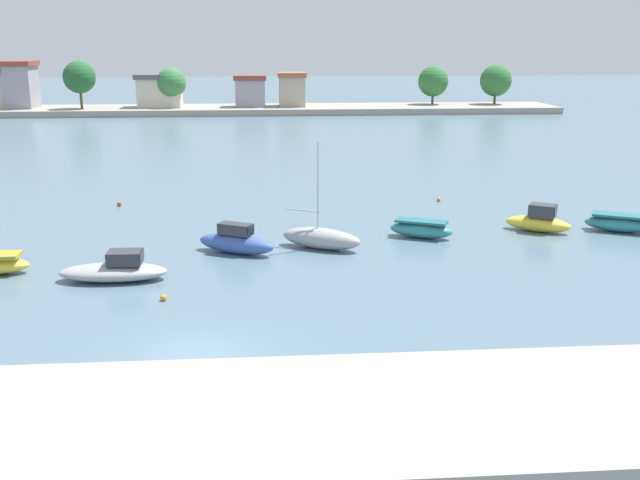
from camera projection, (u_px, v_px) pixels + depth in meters
ground_plane at (194, 355)px, 24.81m from camera, size 400.00×400.00×0.00m
seawall_embankment at (165, 447)px, 17.58m from camera, size 91.62×6.20×1.76m
moored_boat_2 at (115, 270)px, 32.45m from camera, size 4.84×1.92×1.36m
moored_boat_3 at (236, 242)px, 36.58m from camera, size 4.27×3.05×1.54m
moored_boat_4 at (321, 238)px, 37.41m from camera, size 4.43×3.24×5.53m
moored_boat_5 at (421, 229)px, 39.51m from camera, size 3.62×2.55×0.97m
moored_boat_6 at (539, 221)px, 40.75m from camera, size 3.71×2.94×1.57m
moored_boat_7 at (620, 223)px, 40.77m from camera, size 3.97×2.92×0.99m
mooring_buoy_0 at (439, 199)px, 48.51m from camera, size 0.27×0.27×0.27m
mooring_buoy_1 at (119, 204)px, 47.12m from camera, size 0.29×0.29×0.29m
mooring_buoy_2 at (163, 298)px, 29.98m from camera, size 0.26×0.26×0.26m
distant_shoreline at (219, 97)px, 107.40m from camera, size 92.95×11.24×7.64m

